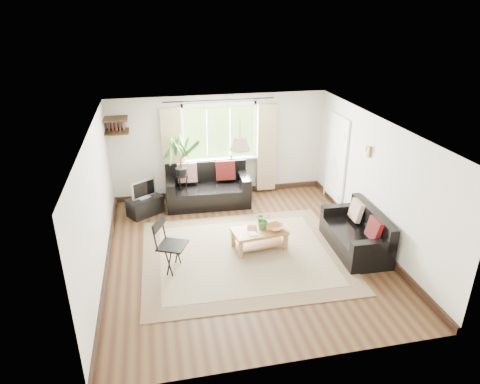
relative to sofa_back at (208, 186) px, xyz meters
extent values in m
plane|color=#321A10|center=(0.38, -2.22, -0.44)|extent=(5.50, 5.50, 0.00)
plane|color=white|center=(0.38, -2.22, 1.96)|extent=(5.50, 5.50, 0.00)
cube|color=beige|center=(0.38, 0.53, 0.76)|extent=(5.00, 0.02, 2.40)
cube|color=beige|center=(0.38, -4.97, 0.76)|extent=(5.00, 0.02, 2.40)
cube|color=beige|center=(-2.12, -2.22, 0.76)|extent=(0.02, 5.50, 2.40)
cube|color=beige|center=(2.88, -2.22, 0.76)|extent=(0.02, 5.50, 2.40)
cube|color=#BDB192|center=(0.35, -2.34, -0.43)|extent=(3.76, 3.24, 0.02)
cube|color=silver|center=(2.85, -0.52, 0.56)|extent=(0.06, 0.96, 2.06)
imported|color=#326729|center=(0.76, -2.11, 0.13)|extent=(0.38, 0.36, 0.33)
imported|color=#965B33|center=(0.97, -2.22, 0.01)|extent=(0.45, 0.45, 0.08)
imported|color=white|center=(0.43, -2.29, -0.03)|extent=(0.17, 0.22, 0.02)
imported|color=#552722|center=(0.46, -2.09, -0.02)|extent=(0.22, 0.26, 0.02)
cube|color=black|center=(-1.42, -0.26, -0.24)|extent=(0.84, 0.74, 0.39)
imported|color=#2D6023|center=(0.63, 0.41, 0.63)|extent=(0.14, 0.10, 0.27)
camera|label=1|loc=(-1.10, -8.93, 3.83)|focal=32.00mm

